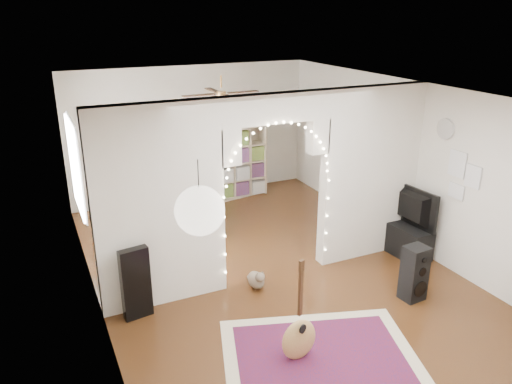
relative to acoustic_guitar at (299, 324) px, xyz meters
name	(u,v)px	position (x,y,z in m)	size (l,w,h in m)	color
floor	(273,273)	(0.62, 1.85, -0.46)	(7.50, 7.50, 0.00)	black
ceiling	(276,93)	(0.62, 1.85, 2.24)	(5.00, 7.50, 0.02)	white
wall_back	(191,133)	(0.62, 5.60, 0.89)	(5.00, 0.02, 2.70)	silver
wall_front	(496,339)	(0.62, -1.90, 0.89)	(5.00, 0.02, 2.70)	silver
wall_left	(91,219)	(-1.88, 1.85, 0.89)	(0.02, 7.50, 2.70)	silver
wall_right	(413,167)	(3.12, 1.85, 0.89)	(0.02, 7.50, 2.70)	silver
divider_wall	(275,184)	(0.62, 1.85, 0.96)	(5.00, 0.20, 2.70)	silver
fairy_lights	(279,178)	(0.62, 1.72, 1.09)	(1.64, 0.04, 1.60)	#FFEABF
window	(75,167)	(-1.85, 3.65, 1.04)	(0.04, 1.20, 1.40)	white
wall_clock	(446,129)	(3.10, 1.25, 1.64)	(0.31, 0.31, 0.03)	white
picture_frames	(461,176)	(3.10, 0.85, 1.04)	(0.02, 0.50, 0.70)	white
paper_lantern	(200,211)	(-1.28, -0.55, 1.79)	(0.40, 0.40, 0.40)	white
ceiling_fan	(221,94)	(0.62, 3.85, 1.94)	(1.10, 1.10, 0.30)	#BE803F
area_rug	(320,356)	(0.24, -0.09, -0.46)	(2.20, 1.66, 0.02)	maroon
guitar_case	(136,283)	(-1.46, 1.60, 0.02)	(0.37, 0.12, 0.97)	black
acoustic_guitar	(299,324)	(0.00, 0.00, 0.00)	(0.45, 0.31, 1.06)	#B37F47
tabby_cat	(256,280)	(0.21, 1.58, -0.33)	(0.21, 0.50, 0.33)	brown
floor_speaker	(414,273)	(2.03, 0.43, -0.08)	(0.32, 0.30, 0.78)	black
media_console	(402,238)	(2.82, 1.60, -0.21)	(0.40, 1.00, 0.50)	black
tv	(405,206)	(2.82, 1.60, 0.35)	(1.07, 0.14, 0.62)	black
bookcase	(232,163)	(1.31, 5.12, 0.28)	(1.45, 0.37, 1.49)	tan
dining_table	(183,196)	(-0.13, 3.84, 0.22)	(1.27, 0.90, 0.76)	brown
flower_vase	(183,187)	(-0.13, 3.84, 0.39)	(0.18, 0.18, 0.19)	silver
dining_chair_left	(200,225)	(0.05, 3.55, -0.24)	(0.47, 0.48, 0.44)	brown
dining_chair_right	(186,209)	(0.03, 4.27, -0.21)	(0.55, 0.56, 0.51)	brown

